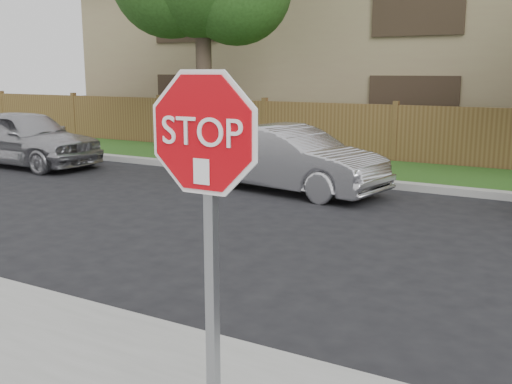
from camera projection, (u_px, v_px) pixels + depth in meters
The scene contains 3 objects.
stop_sign at pixel (206, 187), 3.49m from camera, with size 1.01×0.13×2.55m.
sedan_far_left at pixel (26, 138), 15.77m from camera, with size 1.77×4.40×1.50m, color #A4A4A8.
sedan_left at pixel (289, 159), 12.47m from camera, with size 1.46×4.18×1.38m, color #AAA8AD.
Camera 1 is at (0.82, -4.30, 2.50)m, focal length 42.00 mm.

